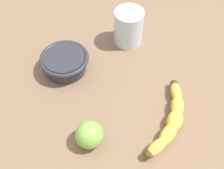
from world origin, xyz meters
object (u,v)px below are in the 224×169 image
smoothie_glass (128,28)px  ceramic_bowl (65,62)px  green_apple_fruit (89,135)px  banana (171,119)px

smoothie_glass → ceramic_bowl: (9.29, 19.58, -2.10)cm
smoothie_glass → ceramic_bowl: smoothie_glass is taller
green_apple_fruit → banana: bearing=-134.0°
banana → green_apple_fruit: size_ratio=3.52×
smoothie_glass → green_apple_fruit: bearing=105.4°
smoothie_glass → green_apple_fruit: size_ratio=1.64×
smoothie_glass → green_apple_fruit: smoothie_glass is taller
ceramic_bowl → green_apple_fruit: bearing=141.3°
ceramic_bowl → smoothie_glass: bearing=-115.4°
banana → ceramic_bowl: size_ratio=1.73×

